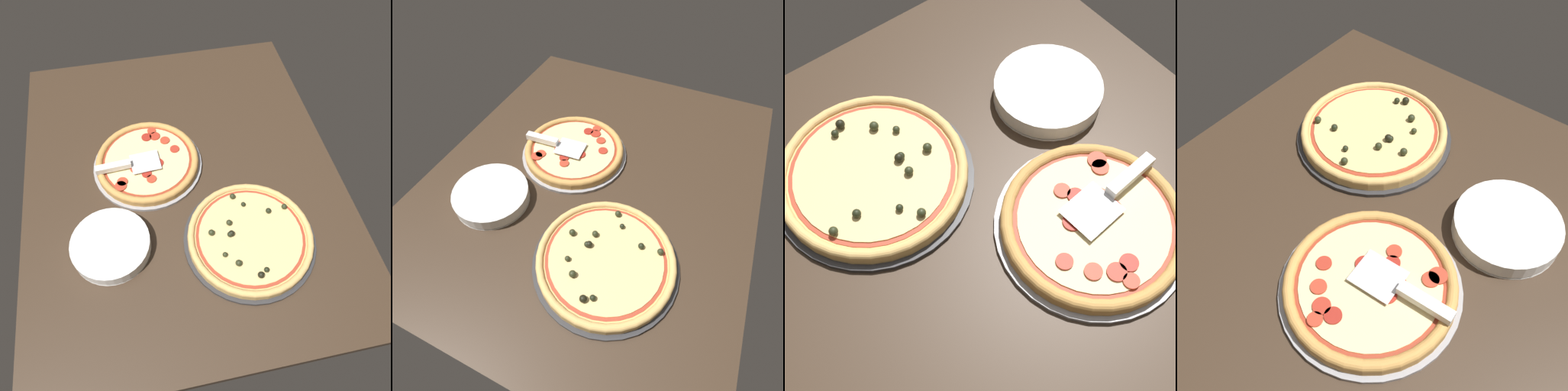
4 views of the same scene
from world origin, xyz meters
The scene contains 7 objects.
ground_plane centered at (0.00, 0.00, -1.80)cm, with size 122.62×99.86×3.60cm, color #38281C.
pizza_pan_front centered at (-5.70, -10.19, 0.50)cm, with size 35.18×35.18×1.00cm, color #939399.
pizza_front centered at (-5.70, -10.19, 2.43)cm, with size 33.07×33.07×2.88cm.
pizza_pan_back centered at (27.23, 14.84, 0.50)cm, with size 37.89×37.89×1.00cm, color #2D2D30.
pizza_back centered at (27.22, 14.82, 2.51)cm, with size 35.62×35.62×4.12cm.
serving_spatula centered at (-3.73, -18.31, 4.65)cm, with size 8.43×20.43×2.00cm.
plate_stack centered at (21.95, -24.12, 2.10)cm, with size 22.21×22.21×4.20cm.
Camera 2 is at (61.02, 25.20, 73.55)cm, focal length 28.00 mm.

